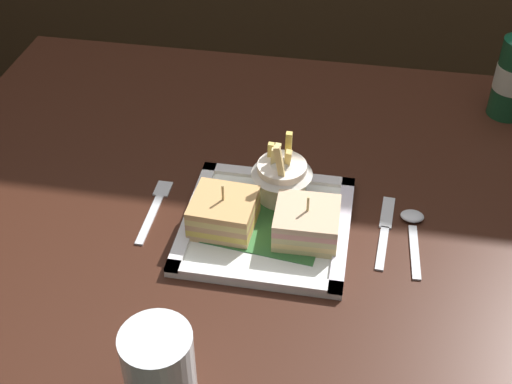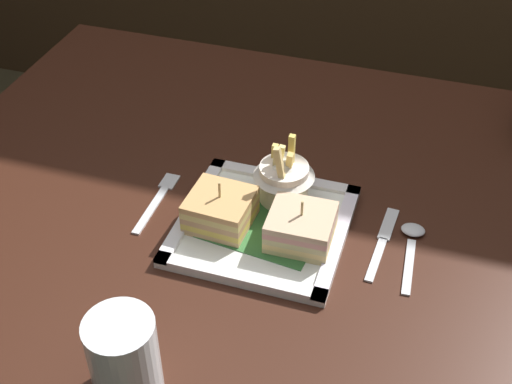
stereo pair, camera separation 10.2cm
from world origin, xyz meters
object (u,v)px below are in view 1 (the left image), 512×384
(sandwich_half_left, at_px, (224,213))
(fries_cup, at_px, (282,174))
(water_glass, at_px, (160,375))
(fork, at_px, (155,207))
(sandwich_half_right, at_px, (307,223))
(knife, at_px, (385,228))
(square_plate, at_px, (266,225))
(spoon, at_px, (413,226))
(dining_table, at_px, (247,247))

(sandwich_half_left, height_order, fries_cup, fries_cup)
(sandwich_half_left, relative_size, fries_cup, 0.84)
(water_glass, xyz_separation_m, fork, (-0.11, 0.32, -0.05))
(fork, bearing_deg, water_glass, -71.72)
(fries_cup, xyz_separation_m, fork, (-0.19, -0.05, -0.05))
(sandwich_half_right, height_order, knife, sandwich_half_right)
(square_plate, height_order, fries_cup, fries_cup)
(sandwich_half_right, bearing_deg, square_plate, 165.40)
(knife, relative_size, spoon, 1.15)
(knife, distance_m, spoon, 0.04)
(sandwich_half_left, xyz_separation_m, fries_cup, (0.07, 0.08, 0.02))
(water_glass, relative_size, knife, 0.71)
(sandwich_half_left, bearing_deg, water_glass, -91.65)
(dining_table, relative_size, sandwich_half_left, 11.57)
(dining_table, height_order, fork, fork)
(square_plate, xyz_separation_m, water_glass, (-0.07, -0.31, 0.04))
(dining_table, height_order, square_plate, square_plate)
(fork, bearing_deg, fries_cup, 14.81)
(fork, bearing_deg, sandwich_half_left, -15.01)
(sandwich_half_left, distance_m, knife, 0.24)
(sandwich_half_right, height_order, water_glass, water_glass)
(dining_table, relative_size, sandwich_half_right, 11.72)
(sandwich_half_right, relative_size, fries_cup, 0.83)
(square_plate, height_order, sandwich_half_right, sandwich_half_right)
(dining_table, xyz_separation_m, spoon, (0.26, -0.03, 0.11))
(square_plate, bearing_deg, fork, 175.07)
(sandwich_half_left, relative_size, spoon, 0.67)
(square_plate, xyz_separation_m, fork, (-0.17, 0.02, -0.01))
(dining_table, xyz_separation_m, fries_cup, (0.05, -0.00, 0.16))
(fork, distance_m, knife, 0.35)
(fries_cup, height_order, knife, fries_cup)
(square_plate, relative_size, water_glass, 2.14)
(sandwich_half_right, bearing_deg, spoon, 19.46)
(dining_table, distance_m, sandwich_half_right, 0.19)
(sandwich_half_right, distance_m, fork, 0.24)
(fries_cup, xyz_separation_m, knife, (0.16, -0.03, -0.05))
(knife, bearing_deg, square_plate, -170.15)
(square_plate, bearing_deg, spoon, 10.17)
(sandwich_half_right, xyz_separation_m, spoon, (0.15, 0.05, -0.03))
(knife, bearing_deg, dining_table, 170.81)
(sandwich_half_right, bearing_deg, fries_cup, 121.04)
(dining_table, height_order, water_glass, water_glass)
(dining_table, distance_m, water_glass, 0.40)
(knife, bearing_deg, sandwich_half_right, -157.87)
(fork, relative_size, spoon, 1.04)
(water_glass, bearing_deg, knife, 54.44)
(dining_table, bearing_deg, fork, -159.43)
(sandwich_half_right, bearing_deg, sandwich_half_left, 180.00)
(fries_cup, bearing_deg, water_glass, -102.22)
(water_glass, height_order, spoon, water_glass)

